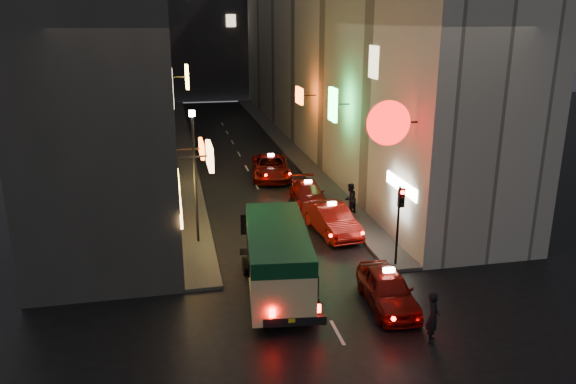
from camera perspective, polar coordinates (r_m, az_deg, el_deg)
building_left at (r=46.31m, az=-16.01°, el=15.00°), size 7.39×52.14×18.00m
building_right at (r=48.06m, az=4.11°, el=15.65°), size 8.22×52.00×18.00m
building_far at (r=78.38m, az=-8.56°, el=17.58°), size 30.00×10.00×22.00m
sidewalk_left at (r=47.34m, az=-10.59°, el=4.48°), size 1.50×52.00×0.15m
sidewalk_right at (r=48.25m, az=-0.42°, el=5.01°), size 1.50×52.00×0.15m
minibus at (r=21.57m, az=-1.10°, el=-6.22°), size 2.91×6.54×2.72m
taxi_near at (r=21.39m, az=10.12°, el=-9.42°), size 2.38×5.15×1.77m
taxi_second at (r=27.96m, az=4.46°, el=-2.55°), size 2.86×5.65×1.89m
taxi_third at (r=32.38m, az=2.05°, el=0.04°), size 2.14×4.69×1.63m
taxi_far at (r=37.66m, az=-1.75°, el=2.74°), size 2.90×5.71×1.91m
pedestrian_crossing at (r=19.47m, az=14.54°, el=-11.89°), size 0.64×0.78×2.01m
pedestrian_sidewalk at (r=30.36m, az=6.32°, el=-0.48°), size 0.85×0.80×1.93m
traffic_light at (r=23.87m, az=11.31°, el=-1.72°), size 0.26×0.43×3.50m
lamp_post at (r=26.07m, az=-9.46°, el=2.39°), size 0.28×0.28×6.22m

